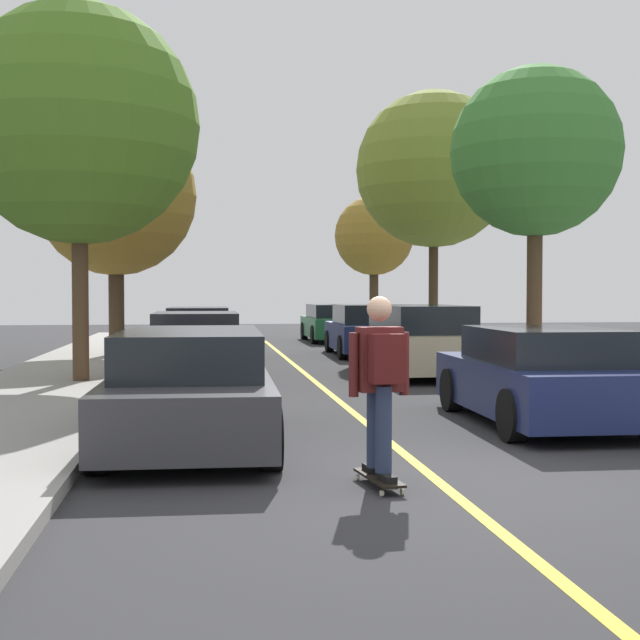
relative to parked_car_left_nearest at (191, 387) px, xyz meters
name	(u,v)px	position (x,y,z in m)	size (l,w,h in m)	color
ground	(441,484)	(2.35, -2.47, -0.67)	(80.00, 80.00, 0.00)	#2D2D30
center_line	(363,421)	(2.35, 1.53, -0.67)	(0.12, 39.20, 0.01)	gold
parked_car_left_nearest	(191,387)	(0.00, 0.00, 0.00)	(2.01, 4.56, 1.33)	#38383D
parked_car_left_near	(196,348)	(0.00, 7.08, -0.01)	(1.97, 4.24, 1.38)	maroon
parked_car_left_far	(198,334)	(0.00, 13.15, -0.01)	(1.92, 4.20, 1.37)	navy
parked_car_right_nearest	(543,377)	(4.70, 0.91, -0.03)	(2.02, 4.11, 1.31)	navy
parked_car_right_near	(419,341)	(4.70, 7.69, 0.07)	(1.99, 4.40, 1.50)	#BCAD89
parked_car_right_far	(367,331)	(4.70, 13.60, 0.03)	(2.05, 4.21, 1.43)	navy
parked_car_right_farthest	(332,323)	(4.70, 20.39, 0.00)	(1.87, 4.27, 1.33)	#1E5B33
street_tree_left_nearest	(79,125)	(-2.11, 6.28, 4.20)	(4.44, 4.44, 6.96)	#4C3823
street_tree_left_near	(116,196)	(-2.11, 12.99, 3.62)	(4.20, 4.20, 6.26)	#3D2D1E
street_tree_right_nearest	(536,153)	(6.81, 6.58, 3.92)	(3.43, 3.43, 6.19)	#4C3823
street_tree_right_near	(434,170)	(6.81, 14.40, 4.66)	(4.54, 4.54, 7.47)	#3D2D1E
street_tree_right_far	(374,236)	(6.81, 23.32, 3.29)	(3.12, 3.12, 5.41)	#3D2D1E
skateboard	(379,478)	(1.74, -2.52, -0.58)	(0.34, 0.86, 0.10)	black
skateboarder	(380,375)	(1.75, -2.56, 0.36)	(0.59, 0.71, 1.65)	black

